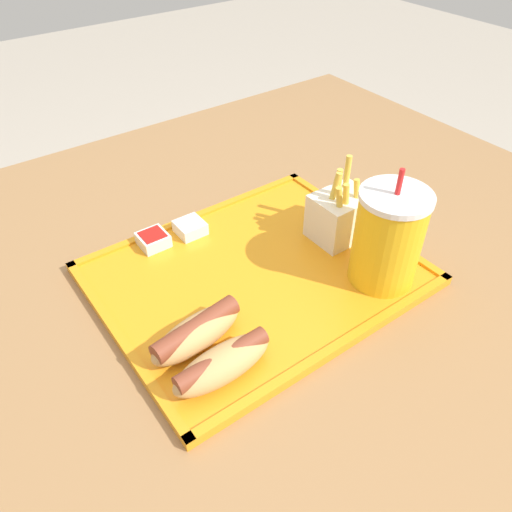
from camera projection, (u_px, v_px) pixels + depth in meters
name	position (u px, v px, depth m)	size (l,w,h in m)	color
ground_plane	(244.00, 501.00, 1.19)	(8.00, 8.00, 0.00)	#ADA393
dining_table	(241.00, 415.00, 0.96)	(1.31, 1.03, 0.73)	olive
food_tray	(256.00, 275.00, 0.71)	(0.43, 0.35, 0.01)	orange
soda_cup	(388.00, 238.00, 0.66)	(0.09, 0.09, 0.17)	gold
hot_dog_far	(222.00, 363.00, 0.56)	(0.13, 0.05, 0.04)	tan
hot_dog_near	(197.00, 332.00, 0.60)	(0.13, 0.06, 0.04)	tan
fries_carton	(341.00, 215.00, 0.75)	(0.09, 0.07, 0.12)	silver
sauce_cup_mayo	(190.00, 227.00, 0.78)	(0.04, 0.04, 0.02)	silver
sauce_cup_ketchup	(153.00, 239.00, 0.75)	(0.04, 0.04, 0.02)	silver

